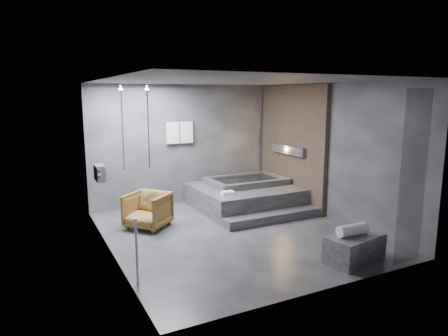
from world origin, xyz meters
TOP-DOWN VIEW (x-y plane):
  - room at (0.40, 0.24)m, footprint 5.00×5.04m
  - tub_deck at (1.05, 1.45)m, footprint 2.20×2.00m
  - tub_step at (1.05, 0.27)m, footprint 2.20×0.36m
  - concrete_bench at (1.05, -1.98)m, footprint 1.00×0.66m
  - driftwood_chair at (-1.35, 1.05)m, footprint 1.06×1.06m
  - rolled_towel at (1.01, -1.96)m, footprint 0.51×0.20m
  - deck_towel at (0.34, 0.92)m, footprint 0.29×0.23m

SIDE VIEW (x-z plane):
  - tub_step at x=1.05m, z-range 0.00..0.18m
  - concrete_bench at x=1.05m, z-range 0.00..0.42m
  - tub_deck at x=1.05m, z-range 0.00..0.50m
  - driftwood_chair at x=-1.35m, z-range 0.00..0.70m
  - rolled_towel at x=1.01m, z-range 0.42..0.60m
  - deck_towel at x=0.34m, z-range 0.50..0.57m
  - room at x=0.40m, z-range 0.32..3.14m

